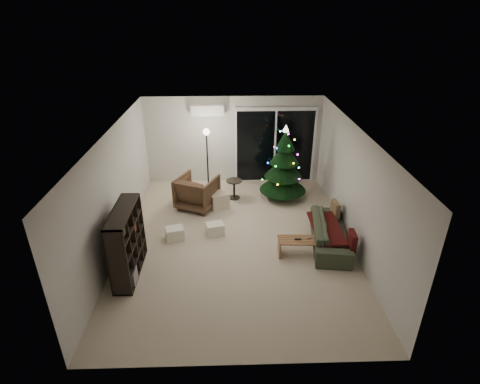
# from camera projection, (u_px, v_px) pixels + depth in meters

# --- Properties ---
(room) EXTENTS (6.50, 7.51, 2.60)m
(room) POSITION_uv_depth(u_px,v_px,m) (253.00, 172.00, 9.25)
(room) COLOR beige
(room) RESTS_ON ground
(bookshelf) EXTENTS (0.42, 1.40, 1.39)m
(bookshelf) POSITION_uv_depth(u_px,v_px,m) (118.00, 242.00, 7.04)
(bookshelf) COLOR black
(bookshelf) RESTS_ON floor
(media_cabinet) EXTENTS (0.71, 1.19, 0.70)m
(media_cabinet) POSITION_uv_depth(u_px,v_px,m) (132.00, 231.00, 8.04)
(media_cabinet) COLOR black
(media_cabinet) RESTS_ON floor
(stereo) EXTENTS (0.36, 0.42, 0.15)m
(stereo) POSITION_uv_depth(u_px,v_px,m) (129.00, 214.00, 7.85)
(stereo) COLOR black
(stereo) RESTS_ON media_cabinet
(armchair) EXTENTS (1.21, 1.23, 0.86)m
(armchair) POSITION_uv_depth(u_px,v_px,m) (197.00, 192.00, 9.56)
(armchair) COLOR #4B3720
(armchair) RESTS_ON floor
(ottoman) EXTENTS (0.60, 0.60, 0.41)m
(ottoman) POSITION_uv_depth(u_px,v_px,m) (218.00, 200.00, 9.66)
(ottoman) COLOR beige
(ottoman) RESTS_ON floor
(cardboard_box_a) EXTENTS (0.46, 0.40, 0.28)m
(cardboard_box_a) POSITION_uv_depth(u_px,v_px,m) (175.00, 233.00, 8.34)
(cardboard_box_a) COLOR white
(cardboard_box_a) RESTS_ON floor
(cardboard_box_b) EXTENTS (0.45, 0.38, 0.27)m
(cardboard_box_b) POSITION_uv_depth(u_px,v_px,m) (215.00, 229.00, 8.52)
(cardboard_box_b) COLOR white
(cardboard_box_b) RESTS_ON floor
(side_table) EXTENTS (0.45, 0.45, 0.53)m
(side_table) POSITION_uv_depth(u_px,v_px,m) (234.00, 189.00, 10.08)
(side_table) COLOR black
(side_table) RESTS_ON floor
(floor_lamp) EXTENTS (0.29, 0.29, 1.82)m
(floor_lamp) POSITION_uv_depth(u_px,v_px,m) (208.00, 163.00, 10.02)
(floor_lamp) COLOR black
(floor_lamp) RESTS_ON floor
(sofa) EXTENTS (1.01, 1.99, 0.56)m
(sofa) POSITION_uv_depth(u_px,v_px,m) (330.00, 233.00, 8.11)
(sofa) COLOR #30372A
(sofa) RESTS_ON floor
(sofa_throw) EXTENTS (0.59, 1.37, 0.05)m
(sofa_throw) POSITION_uv_depth(u_px,v_px,m) (326.00, 228.00, 8.05)
(sofa_throw) COLOR #3C0F0E
(sofa_throw) RESTS_ON sofa
(cushion_a) EXTENTS (0.14, 0.37, 0.37)m
(cushion_a) POSITION_uv_depth(u_px,v_px,m) (335.00, 209.00, 8.60)
(cushion_a) COLOR brown
(cushion_a) RESTS_ON sofa
(cushion_b) EXTENTS (0.14, 0.37, 0.37)m
(cushion_b) POSITION_uv_depth(u_px,v_px,m) (352.00, 241.00, 7.44)
(cushion_b) COLOR #3C0F0E
(cushion_b) RESTS_ON sofa
(coffee_table) EXTENTS (1.13, 0.44, 0.35)m
(coffee_table) POSITION_uv_depth(u_px,v_px,m) (304.00, 247.00, 7.82)
(coffee_table) COLOR #A2714E
(coffee_table) RESTS_ON floor
(remote_a) EXTENTS (0.14, 0.04, 0.02)m
(remote_a) POSITION_uv_depth(u_px,v_px,m) (298.00, 239.00, 7.74)
(remote_a) COLOR black
(remote_a) RESTS_ON coffee_table
(remote_b) EXTENTS (0.13, 0.08, 0.02)m
(remote_b) POSITION_uv_depth(u_px,v_px,m) (309.00, 238.00, 7.79)
(remote_b) COLOR slate
(remote_b) RESTS_ON coffee_table
(christmas_tree) EXTENTS (1.63, 1.63, 2.03)m
(christmas_tree) POSITION_uv_depth(u_px,v_px,m) (284.00, 163.00, 9.78)
(christmas_tree) COLOR black
(christmas_tree) RESTS_ON floor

